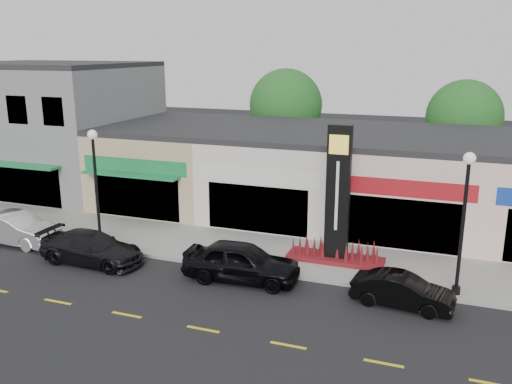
% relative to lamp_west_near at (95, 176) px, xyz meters
% --- Properties ---
extents(ground, '(120.00, 120.00, 0.00)m').
position_rel_lamp_west_near_xyz_m(ground, '(8.00, -2.50, -3.48)').
color(ground, black).
rests_on(ground, ground).
extents(sidewalk, '(52.00, 4.30, 0.15)m').
position_rel_lamp_west_near_xyz_m(sidewalk, '(8.00, 1.85, -3.40)').
color(sidewalk, gray).
rests_on(sidewalk, ground).
extents(curb, '(52.00, 0.20, 0.15)m').
position_rel_lamp_west_near_xyz_m(curb, '(8.00, -0.40, -3.40)').
color(curb, gray).
rests_on(curb, ground).
extents(building_grey_2story, '(12.00, 10.95, 8.30)m').
position_rel_lamp_west_near_xyz_m(building_grey_2story, '(-10.00, 8.98, 0.67)').
color(building_grey_2story, slate).
rests_on(building_grey_2story, ground).
extents(shop_beige, '(7.00, 10.85, 4.80)m').
position_rel_lamp_west_near_xyz_m(shop_beige, '(-0.50, 8.96, -1.08)').
color(shop_beige, tan).
rests_on(shop_beige, ground).
extents(shop_cream, '(7.00, 10.01, 4.80)m').
position_rel_lamp_west_near_xyz_m(shop_cream, '(6.50, 8.97, -1.08)').
color(shop_cream, beige).
rests_on(shop_cream, ground).
extents(shop_pink_w, '(7.00, 10.01, 4.80)m').
position_rel_lamp_west_near_xyz_m(shop_pink_w, '(13.50, 8.97, -1.08)').
color(shop_pink_w, beige).
rests_on(shop_pink_w, ground).
extents(tree_rear_west, '(5.20, 5.20, 7.83)m').
position_rel_lamp_west_near_xyz_m(tree_rear_west, '(4.00, 17.00, 1.74)').
color(tree_rear_west, '#382619').
rests_on(tree_rear_west, ground).
extents(tree_rear_mid, '(4.80, 4.80, 7.29)m').
position_rel_lamp_west_near_xyz_m(tree_rear_mid, '(16.00, 17.00, 1.41)').
color(tree_rear_mid, '#382619').
rests_on(tree_rear_mid, ground).
extents(lamp_west_near, '(0.44, 0.44, 5.47)m').
position_rel_lamp_west_near_xyz_m(lamp_west_near, '(0.00, 0.00, 0.00)').
color(lamp_west_near, black).
rests_on(lamp_west_near, sidewalk).
extents(lamp_east_near, '(0.44, 0.44, 5.47)m').
position_rel_lamp_west_near_xyz_m(lamp_east_near, '(16.00, 0.00, 0.00)').
color(lamp_east_near, black).
rests_on(lamp_east_near, sidewalk).
extents(pylon_sign, '(4.20, 1.30, 6.00)m').
position_rel_lamp_west_near_xyz_m(pylon_sign, '(11.00, 1.70, -1.20)').
color(pylon_sign, maroon).
rests_on(pylon_sign, sidewalk).
extents(car_white_van, '(1.72, 4.62, 1.51)m').
position_rel_lamp_west_near_xyz_m(car_white_van, '(-4.10, -1.03, -2.72)').
color(car_white_van, silver).
rests_on(car_white_van, ground).
extents(car_dark_sedan, '(2.04, 4.82, 1.39)m').
position_rel_lamp_west_near_xyz_m(car_dark_sedan, '(0.87, -1.83, -2.78)').
color(car_dark_sedan, black).
rests_on(car_dark_sedan, ground).
extents(car_black_sedan, '(2.18, 4.88, 1.63)m').
position_rel_lamp_west_near_xyz_m(car_black_sedan, '(7.76, -1.32, -2.66)').
color(car_black_sedan, black).
rests_on(car_black_sedan, ground).
extents(car_black_conv, '(1.69, 3.81, 1.22)m').
position_rel_lamp_west_near_xyz_m(car_black_conv, '(14.14, -1.46, -2.87)').
color(car_black_conv, black).
rests_on(car_black_conv, ground).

